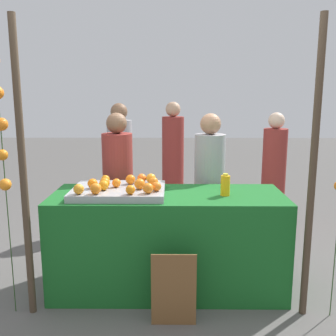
{
  "coord_description": "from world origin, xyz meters",
  "views": [
    {
      "loc": [
        0.03,
        -3.24,
        1.74
      ],
      "look_at": [
        0.0,
        0.15,
        1.08
      ],
      "focal_mm": 41.04,
      "sensor_mm": 36.0,
      "label": 1
    }
  ],
  "objects_px": {
    "orange_0": "(140,184)",
    "orange_1": "(105,179)",
    "juice_bottle": "(225,185)",
    "vendor_left": "(118,193)",
    "vendor_right": "(209,194)",
    "stall_counter": "(168,241)",
    "chalkboard_sign": "(174,290)"
  },
  "relations": [
    {
      "from": "stall_counter",
      "to": "chalkboard_sign",
      "type": "bearing_deg",
      "value": -85.0
    },
    {
      "from": "vendor_right",
      "to": "chalkboard_sign",
      "type": "bearing_deg",
      "value": -107.59
    },
    {
      "from": "stall_counter",
      "to": "vendor_right",
      "type": "bearing_deg",
      "value": 54.8
    },
    {
      "from": "chalkboard_sign",
      "to": "orange_0",
      "type": "bearing_deg",
      "value": 120.29
    },
    {
      "from": "stall_counter",
      "to": "orange_0",
      "type": "relative_size",
      "value": 22.0
    },
    {
      "from": "orange_1",
      "to": "vendor_right",
      "type": "distance_m",
      "value": 1.12
    },
    {
      "from": "orange_1",
      "to": "orange_0",
      "type": "bearing_deg",
      "value": -33.05
    },
    {
      "from": "orange_0",
      "to": "vendor_left",
      "type": "distance_m",
      "value": 0.8
    },
    {
      "from": "vendor_left",
      "to": "vendor_right",
      "type": "bearing_deg",
      "value": -1.75
    },
    {
      "from": "stall_counter",
      "to": "vendor_left",
      "type": "xyz_separation_m",
      "value": [
        -0.52,
        0.62,
        0.28
      ]
    },
    {
      "from": "orange_1",
      "to": "vendor_right",
      "type": "relative_size",
      "value": 0.05
    },
    {
      "from": "vendor_right",
      "to": "orange_0",
      "type": "bearing_deg",
      "value": -134.32
    },
    {
      "from": "orange_1",
      "to": "juice_bottle",
      "type": "distance_m",
      "value": 1.07
    },
    {
      "from": "juice_bottle",
      "to": "chalkboard_sign",
      "type": "bearing_deg",
      "value": -130.07
    },
    {
      "from": "stall_counter",
      "to": "vendor_right",
      "type": "relative_size",
      "value": 1.31
    },
    {
      "from": "orange_0",
      "to": "orange_1",
      "type": "bearing_deg",
      "value": 146.95
    },
    {
      "from": "juice_bottle",
      "to": "vendor_left",
      "type": "distance_m",
      "value": 1.24
    },
    {
      "from": "stall_counter",
      "to": "vendor_left",
      "type": "distance_m",
      "value": 0.86
    },
    {
      "from": "orange_1",
      "to": "chalkboard_sign",
      "type": "bearing_deg",
      "value": -48.94
    },
    {
      "from": "chalkboard_sign",
      "to": "vendor_right",
      "type": "height_order",
      "value": "vendor_right"
    },
    {
      "from": "vendor_right",
      "to": "vendor_left",
      "type": "bearing_deg",
      "value": 178.25
    },
    {
      "from": "vendor_left",
      "to": "vendor_right",
      "type": "xyz_separation_m",
      "value": [
        0.94,
        -0.03,
        -0.0
      ]
    },
    {
      "from": "juice_bottle",
      "to": "stall_counter",
      "type": "bearing_deg",
      "value": 174.6
    },
    {
      "from": "orange_0",
      "to": "orange_1",
      "type": "xyz_separation_m",
      "value": [
        -0.33,
        0.21,
        -0.01
      ]
    },
    {
      "from": "orange_1",
      "to": "vendor_left",
      "type": "bearing_deg",
      "value": 84.99
    },
    {
      "from": "vendor_left",
      "to": "stall_counter",
      "type": "bearing_deg",
      "value": -50.08
    },
    {
      "from": "stall_counter",
      "to": "vendor_right",
      "type": "height_order",
      "value": "vendor_right"
    },
    {
      "from": "chalkboard_sign",
      "to": "stall_counter",
      "type": "bearing_deg",
      "value": 95.0
    },
    {
      "from": "orange_0",
      "to": "chalkboard_sign",
      "type": "height_order",
      "value": "orange_0"
    },
    {
      "from": "orange_1",
      "to": "stall_counter",
      "type": "bearing_deg",
      "value": -13.37
    },
    {
      "from": "vendor_left",
      "to": "vendor_right",
      "type": "distance_m",
      "value": 0.94
    },
    {
      "from": "chalkboard_sign",
      "to": "vendor_right",
      "type": "relative_size",
      "value": 0.38
    }
  ]
}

